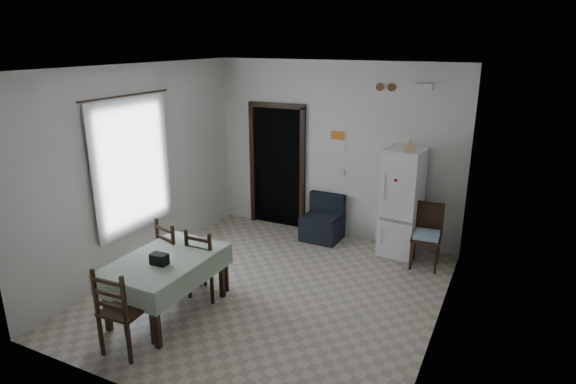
{
  "coord_description": "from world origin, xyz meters",
  "views": [
    {
      "loc": [
        2.7,
        -5.02,
        3.21
      ],
      "look_at": [
        0.0,
        0.5,
        1.25
      ],
      "focal_mm": 30.0,
      "sensor_mm": 36.0,
      "label": 1
    }
  ],
  "objects_px": {
    "corner_chair": "(426,237)",
    "dining_chair_far_right": "(207,262)",
    "fridge": "(402,203)",
    "dining_table": "(167,285)",
    "dining_chair_far_left": "(179,253)",
    "dining_chair_near_head": "(124,308)",
    "navy_seat": "(322,218)"
  },
  "relations": [
    {
      "from": "fridge",
      "to": "dining_chair_near_head",
      "type": "height_order",
      "value": "fridge"
    },
    {
      "from": "navy_seat",
      "to": "dining_chair_far_right",
      "type": "relative_size",
      "value": 0.79
    },
    {
      "from": "corner_chair",
      "to": "dining_table",
      "type": "xyz_separation_m",
      "value": [
        -2.56,
        -2.65,
        -0.1
      ]
    },
    {
      "from": "dining_table",
      "to": "dining_chair_far_right",
      "type": "bearing_deg",
      "value": 73.16
    },
    {
      "from": "corner_chair",
      "to": "dining_chair_near_head",
      "type": "height_order",
      "value": "dining_chair_near_head"
    },
    {
      "from": "fridge",
      "to": "dining_table",
      "type": "bearing_deg",
      "value": -119.18
    },
    {
      "from": "navy_seat",
      "to": "dining_chair_far_left",
      "type": "distance_m",
      "value": 2.6
    },
    {
      "from": "dining_chair_far_left",
      "to": "dining_chair_far_right",
      "type": "xyz_separation_m",
      "value": [
        0.46,
        -0.01,
        -0.02
      ]
    },
    {
      "from": "corner_chair",
      "to": "dining_table",
      "type": "distance_m",
      "value": 3.69
    },
    {
      "from": "navy_seat",
      "to": "dining_chair_far_left",
      "type": "height_order",
      "value": "dining_chair_far_left"
    },
    {
      "from": "dining_chair_far_right",
      "to": "dining_chair_near_head",
      "type": "bearing_deg",
      "value": 84.76
    },
    {
      "from": "navy_seat",
      "to": "dining_chair_far_right",
      "type": "distance_m",
      "value": 2.44
    },
    {
      "from": "dining_table",
      "to": "fridge",
      "type": "bearing_deg",
      "value": 55.15
    },
    {
      "from": "dining_chair_far_left",
      "to": "dining_chair_near_head",
      "type": "height_order",
      "value": "dining_chair_near_head"
    },
    {
      "from": "navy_seat",
      "to": "dining_table",
      "type": "xyz_separation_m",
      "value": [
        -0.82,
        -2.93,
        -0.0
      ]
    },
    {
      "from": "dining_chair_far_right",
      "to": "dining_chair_near_head",
      "type": "distance_m",
      "value": 1.36
    },
    {
      "from": "dining_table",
      "to": "dining_chair_near_head",
      "type": "distance_m",
      "value": 0.8
    },
    {
      "from": "fridge",
      "to": "dining_chair_far_left",
      "type": "bearing_deg",
      "value": -128.88
    },
    {
      "from": "dining_table",
      "to": "dining_chair_far_right",
      "type": "xyz_separation_m",
      "value": [
        0.18,
        0.57,
        0.11
      ]
    },
    {
      "from": "corner_chair",
      "to": "dining_chair_far_right",
      "type": "xyz_separation_m",
      "value": [
        -2.38,
        -2.08,
        0.0
      ]
    },
    {
      "from": "fridge",
      "to": "dining_chair_far_right",
      "type": "relative_size",
      "value": 1.77
    },
    {
      "from": "dining_table",
      "to": "dining_chair_far_right",
      "type": "height_order",
      "value": "dining_chair_far_right"
    },
    {
      "from": "corner_chair",
      "to": "dining_chair_far_right",
      "type": "distance_m",
      "value": 3.16
    },
    {
      "from": "fridge",
      "to": "dining_table",
      "type": "height_order",
      "value": "fridge"
    },
    {
      "from": "navy_seat",
      "to": "dining_chair_near_head",
      "type": "distance_m",
      "value": 3.79
    },
    {
      "from": "dining_chair_far_right",
      "to": "corner_chair",
      "type": "bearing_deg",
      "value": -140.04
    },
    {
      "from": "fridge",
      "to": "corner_chair",
      "type": "xyz_separation_m",
      "value": [
        0.45,
        -0.28,
        -0.36
      ]
    },
    {
      "from": "dining_chair_far_right",
      "to": "dining_chair_near_head",
      "type": "xyz_separation_m",
      "value": [
        -0.1,
        -1.36,
        0.03
      ]
    },
    {
      "from": "fridge",
      "to": "navy_seat",
      "type": "xyz_separation_m",
      "value": [
        -1.29,
        0.0,
        -0.46
      ]
    },
    {
      "from": "dining_table",
      "to": "dining_chair_far_left",
      "type": "relative_size",
      "value": 1.43
    },
    {
      "from": "dining_chair_near_head",
      "to": "dining_chair_far_right",
      "type": "bearing_deg",
      "value": -97.27
    },
    {
      "from": "dining_chair_far_right",
      "to": "fridge",
      "type": "bearing_deg",
      "value": -130.44
    }
  ]
}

